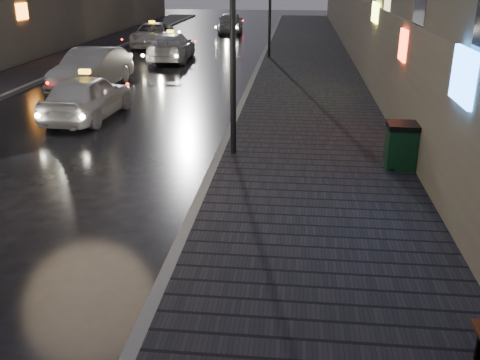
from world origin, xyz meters
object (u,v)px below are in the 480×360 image
Objects in this scene: taxi_mid at (171,47)px; taxi_far at (153,35)px; car_left_mid at (92,69)px; taxi_near at (87,96)px; car_far at (230,22)px; trash_bin at (401,145)px; lamp_near at (233,14)px.

taxi_far is (-2.42, 5.46, -0.01)m from taxi_mid.
car_left_mid is at bearing -92.87° from taxi_far.
car_left_mid is (-1.50, 4.42, 0.07)m from taxi_near.
taxi_near is at bearing 82.27° from car_far.
trash_bin is 0.22× the size of taxi_mid.
trash_bin is 13.50m from car_left_mid.
taxi_far is at bearing 109.93° from lamp_near.
car_far reaches higher than taxi_far.
car_left_mid is at bearing 129.98° from lamp_near.
lamp_near reaches higher than taxi_near.
car_far is (2.91, 21.00, -0.02)m from car_left_mid.
taxi_near is 0.83× the size of taxi_far.
car_left_mid is (-10.50, 8.47, 0.09)m from trash_bin.
taxi_far is at bearing 119.59° from trash_bin.
taxi_mid is 0.97× the size of taxi_far.
taxi_far is (-7.47, 20.61, -2.79)m from lamp_near.
car_left_mid reaches higher than trash_bin.
lamp_near is 4.89m from trash_bin.
car_far is (1.41, 13.66, 0.05)m from taxi_mid.
car_left_mid is (-6.55, 7.81, -2.70)m from lamp_near.
lamp_near is at bearing 149.27° from taxi_near.
trash_bin is 0.22× the size of car_left_mid.
car_left_mid is 1.06× the size of car_far.
lamp_near reaches higher than car_left_mid.
car_far reaches higher than trash_bin.
taxi_far is (-2.42, 17.22, -0.01)m from taxi_near.
car_far is at bearing 85.94° from car_left_mid.
car_far is at bearing 97.21° from lamp_near.
trash_bin is at bearing -68.74° from taxi_far.
car_left_mid is at bearing 142.46° from trash_bin.
car_left_mid is 0.97× the size of taxi_mid.
car_left_mid is 0.95× the size of taxi_far.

